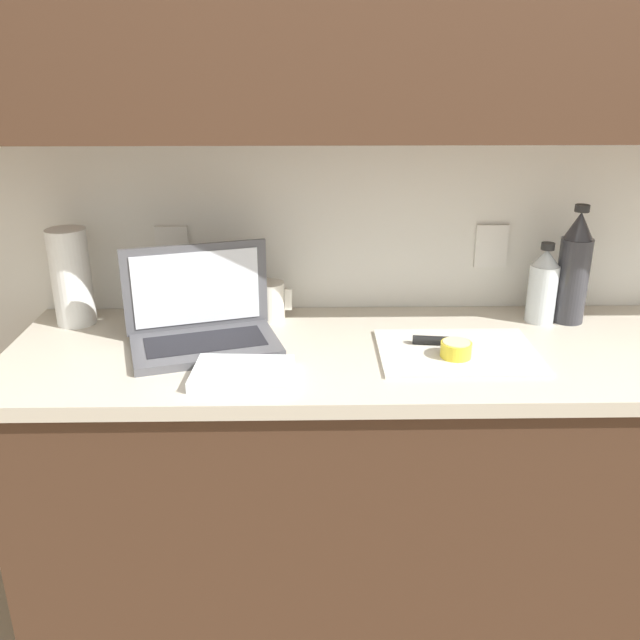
{
  "coord_description": "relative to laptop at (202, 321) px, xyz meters",
  "views": [
    {
      "loc": [
        -0.35,
        -1.53,
        1.6
      ],
      "look_at": [
        -0.32,
        -0.01,
        1.01
      ],
      "focal_mm": 38.0,
      "sensor_mm": 36.0,
      "label": 1
    }
  ],
  "objects": [
    {
      "name": "counter_unit",
      "position": [
        0.63,
        -0.04,
        -0.51
      ],
      "size": [
        2.19,
        0.58,
        0.93
      ],
      "color": "#472D1E",
      "rests_on": "ground_plane"
    },
    {
      "name": "measuring_cup",
      "position": [
        0.16,
        0.16,
        -0.0
      ],
      "size": [
        0.1,
        0.08,
        0.11
      ],
      "color": "silver",
      "rests_on": "counter_unit"
    },
    {
      "name": "knife",
      "position": [
        0.61,
        -0.05,
        -0.04
      ],
      "size": [
        0.25,
        0.06,
        0.02
      ],
      "rotation": [
        0.0,
        0.0,
        -0.14
      ],
      "color": "silver",
      "rests_on": "cutting_board"
    },
    {
      "name": "lemon_half_cut",
      "position": [
        0.62,
        -0.11,
        -0.03
      ],
      "size": [
        0.07,
        0.07,
        0.04
      ],
      "color": "yellow",
      "rests_on": "cutting_board"
    },
    {
      "name": "wall_back",
      "position": [
        0.61,
        0.18,
        0.57
      ],
      "size": [
        5.2,
        0.38,
        2.6
      ],
      "color": "white",
      "rests_on": "ground_plane"
    },
    {
      "name": "dish_towel",
      "position": [
        0.12,
        -0.21,
        -0.05
      ],
      "size": [
        0.23,
        0.17,
        0.02
      ],
      "primitive_type": "cube",
      "rotation": [
        0.0,
        0.0,
        -0.05
      ],
      "color": "white",
      "rests_on": "counter_unit"
    },
    {
      "name": "ground_plane",
      "position": [
        0.61,
        -0.04,
        -0.99
      ],
      "size": [
        12.0,
        12.0,
        0.0
      ],
      "primitive_type": "plane",
      "color": "#847056",
      "rests_on": "ground"
    },
    {
      "name": "paper_towel_roll",
      "position": [
        -0.36,
        0.14,
        0.07
      ],
      "size": [
        0.1,
        0.1,
        0.26
      ],
      "color": "white",
      "rests_on": "counter_unit"
    },
    {
      "name": "laptop",
      "position": [
        0.0,
        0.0,
        0.0
      ],
      "size": [
        0.41,
        0.32,
        0.24
      ],
      "rotation": [
        0.0,
        0.0,
        0.29
      ],
      "color": "#515156",
      "rests_on": "counter_unit"
    },
    {
      "name": "bottle_green_soda",
      "position": [
        0.97,
        0.13,
        0.09
      ],
      "size": [
        0.08,
        0.08,
        0.32
      ],
      "color": "#333338",
      "rests_on": "counter_unit"
    },
    {
      "name": "bottle_oil_tall",
      "position": [
        0.89,
        0.13,
        0.04
      ],
      "size": [
        0.08,
        0.08,
        0.22
      ],
      "color": "silver",
      "rests_on": "counter_unit"
    },
    {
      "name": "cutting_board",
      "position": [
        0.63,
        -0.08,
        -0.05
      ],
      "size": [
        0.38,
        0.28,
        0.01
      ],
      "primitive_type": "cube",
      "color": "silver",
      "rests_on": "counter_unit"
    }
  ]
}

